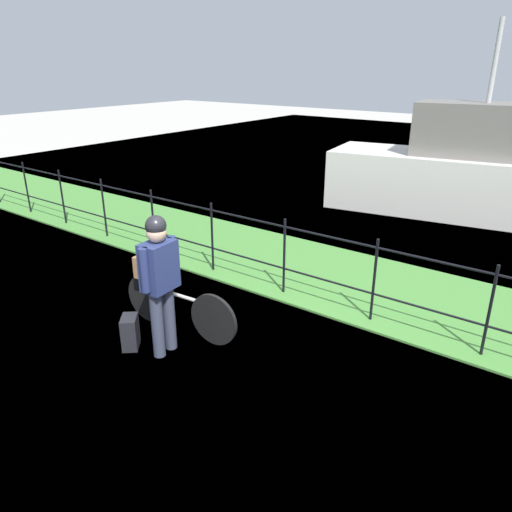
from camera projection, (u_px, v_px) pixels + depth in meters
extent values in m
plane|color=#B2ADA3|center=(222.00, 384.00, 5.18)|extent=(60.00, 60.00, 0.00)
cube|color=#478438|center=(354.00, 283.00, 7.51)|extent=(27.00, 2.40, 0.03)
plane|color=#426684|center=(470.00, 196.00, 12.45)|extent=(30.00, 30.00, 0.00)
cylinder|color=black|center=(27.00, 188.00, 10.84)|extent=(0.04, 0.04, 1.16)
cylinder|color=black|center=(62.00, 198.00, 10.07)|extent=(0.04, 0.04, 1.16)
cylinder|color=black|center=(104.00, 209.00, 9.30)|extent=(0.04, 0.04, 1.16)
cylinder|color=black|center=(153.00, 222.00, 8.53)|extent=(0.04, 0.04, 1.16)
cylinder|color=black|center=(212.00, 238.00, 7.75)|extent=(0.04, 0.04, 1.16)
cylinder|color=black|center=(284.00, 257.00, 6.98)|extent=(0.04, 0.04, 1.16)
cylinder|color=black|center=(374.00, 281.00, 6.21)|extent=(0.04, 0.04, 1.16)
cylinder|color=black|center=(489.00, 312.00, 5.44)|extent=(0.04, 0.04, 1.16)
cylinder|color=black|center=(326.00, 280.00, 6.66)|extent=(18.00, 0.03, 0.03)
cylinder|color=black|center=(328.00, 237.00, 6.43)|extent=(18.00, 0.03, 0.03)
cylinder|color=black|center=(214.00, 320.00, 5.80)|extent=(0.66, 0.10, 0.66)
cylinder|color=black|center=(148.00, 298.00, 6.34)|extent=(0.66, 0.10, 0.66)
cylinder|color=#BCB7B2|center=(179.00, 295.00, 6.00)|extent=(0.84, 0.11, 0.04)
cube|color=black|center=(153.00, 284.00, 6.19)|extent=(0.21, 0.11, 0.06)
cube|color=slate|center=(153.00, 278.00, 6.16)|extent=(0.37, 0.19, 0.02)
cube|color=olive|center=(152.00, 267.00, 6.10)|extent=(0.39, 0.32, 0.28)
ellipsoid|color=#4C3D2D|center=(151.00, 252.00, 6.03)|extent=(0.29, 0.16, 0.13)
sphere|color=#4C3D2D|center=(157.00, 249.00, 5.94)|extent=(0.11, 0.11, 0.11)
cylinder|color=#383D51|center=(169.00, 317.00, 5.69)|extent=(0.14, 0.14, 0.82)
cylinder|color=#383D51|center=(157.00, 324.00, 5.53)|extent=(0.14, 0.14, 0.82)
cube|color=navy|center=(159.00, 266.00, 5.36)|extent=(0.29, 0.42, 0.56)
cylinder|color=navy|center=(172.00, 257.00, 5.52)|extent=(0.10, 0.10, 0.50)
cylinder|color=navy|center=(145.00, 270.00, 5.17)|extent=(0.10, 0.10, 0.50)
sphere|color=tan|center=(156.00, 233.00, 5.21)|extent=(0.22, 0.22, 0.22)
sphere|color=black|center=(156.00, 226.00, 5.18)|extent=(0.23, 0.23, 0.23)
cube|color=black|center=(130.00, 332.00, 5.78)|extent=(0.32, 0.33, 0.40)
cube|color=silver|center=(474.00, 187.00, 10.64)|extent=(6.47, 2.76, 1.31)
cube|color=slate|center=(483.00, 130.00, 10.19)|extent=(2.92, 1.67, 1.11)
cylinder|color=#B2B2B2|center=(495.00, 61.00, 9.69)|extent=(0.10, 0.10, 1.60)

